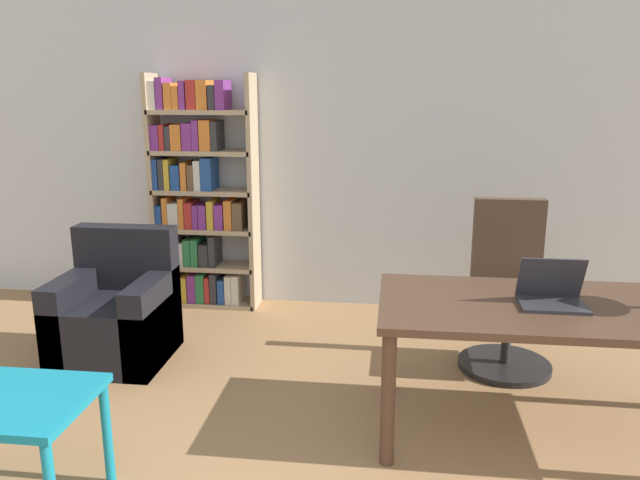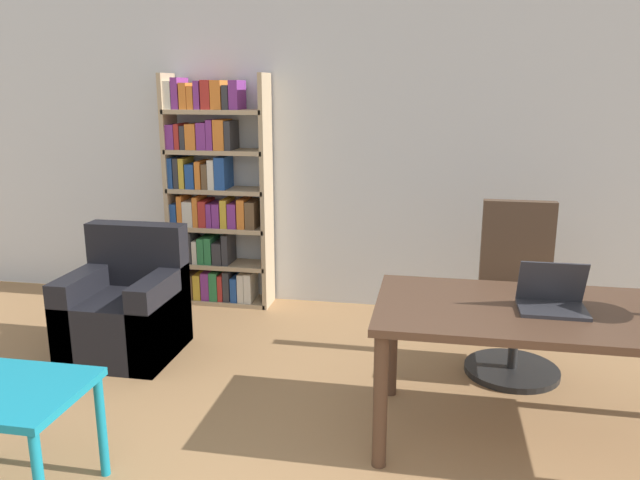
% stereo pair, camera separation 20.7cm
% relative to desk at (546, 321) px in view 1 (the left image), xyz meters
% --- Properties ---
extents(wall_back, '(8.00, 0.06, 2.70)m').
position_rel_desk_xyz_m(wall_back, '(-0.81, 1.95, 0.71)').
color(wall_back, silver).
rests_on(wall_back, ground_plane).
extents(desk, '(1.69, 0.86, 0.73)m').
position_rel_desk_xyz_m(desk, '(0.00, 0.00, 0.00)').
color(desk, '#4C3323').
rests_on(desk, ground_plane).
extents(laptop, '(0.32, 0.24, 0.24)m').
position_rel_desk_xyz_m(laptop, '(0.02, -0.00, 0.14)').
color(laptop, '#2D2D33').
rests_on(laptop, desk).
extents(office_chair, '(0.60, 0.60, 1.09)m').
position_rel_desk_xyz_m(office_chair, '(-0.04, 0.87, -0.18)').
color(office_chair, black).
rests_on(office_chair, ground_plane).
extents(side_table_blue, '(0.69, 0.54, 0.54)m').
position_rel_desk_xyz_m(side_table_blue, '(-2.37, -0.92, -0.18)').
color(side_table_blue, teal).
rests_on(side_table_blue, ground_plane).
extents(armchair, '(0.70, 0.68, 0.87)m').
position_rel_desk_xyz_m(armchair, '(-2.62, 0.64, -0.34)').
color(armchair, black).
rests_on(armchair, ground_plane).
extents(bookshelf, '(0.85, 0.28, 1.90)m').
position_rel_desk_xyz_m(bookshelf, '(-2.38, 1.76, 0.26)').
color(bookshelf, tan).
rests_on(bookshelf, ground_plane).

